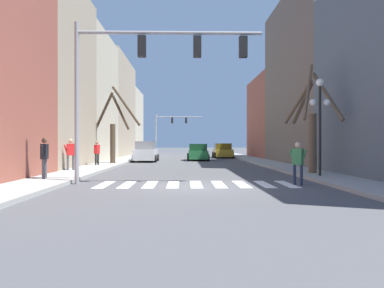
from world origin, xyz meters
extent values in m
plane|color=#4C4C4F|center=(0.00, 0.00, 0.00)|extent=(240.00, 240.00, 0.00)
cube|color=#9E9E99|center=(-6.05, 0.00, 0.07)|extent=(2.15, 90.00, 0.15)
cube|color=#9E9E99|center=(6.05, 0.00, 0.07)|extent=(2.15, 90.00, 0.15)
cube|color=tan|center=(-10.13, 10.32, 5.90)|extent=(6.00, 8.72, 11.79)
cube|color=#BCB299|center=(-10.13, 19.41, 5.58)|extent=(6.00, 9.47, 11.16)
cube|color=tan|center=(-10.13, 30.80, 5.77)|extent=(6.00, 13.31, 11.53)
cube|color=#BCB299|center=(-10.13, 42.46, 4.74)|extent=(6.00, 10.01, 9.48)
cube|color=#66564C|center=(10.13, 14.44, 6.46)|extent=(6.00, 13.14, 12.93)
cube|color=#934C3D|center=(10.13, 26.17, 4.31)|extent=(6.00, 10.31, 8.63)
cube|color=white|center=(-3.60, 0.87, 0.00)|extent=(0.45, 2.60, 0.01)
cube|color=white|center=(-2.70, 0.87, 0.00)|extent=(0.45, 2.60, 0.01)
cube|color=white|center=(-1.80, 0.87, 0.00)|extent=(0.45, 2.60, 0.01)
cube|color=white|center=(-0.90, 0.87, 0.00)|extent=(0.45, 2.60, 0.01)
cube|color=white|center=(0.00, 0.87, 0.00)|extent=(0.45, 2.60, 0.01)
cube|color=white|center=(0.90, 0.87, 0.00)|extent=(0.45, 2.60, 0.01)
cube|color=white|center=(1.80, 0.87, 0.00)|extent=(0.45, 2.60, 0.01)
cube|color=white|center=(2.70, 0.87, 0.00)|extent=(0.45, 2.60, 0.01)
cube|color=white|center=(3.60, 0.87, 0.00)|extent=(0.45, 2.60, 0.01)
cylinder|color=gray|center=(-4.73, 1.05, 3.22)|extent=(0.18, 0.18, 6.43)
cylinder|color=gray|center=(-1.05, 1.05, 6.03)|extent=(7.36, 0.14, 0.14)
cube|color=black|center=(-2.15, 1.05, 5.48)|extent=(0.32, 0.28, 0.84)
cube|color=black|center=(0.05, 1.05, 5.48)|extent=(0.32, 0.28, 0.84)
cube|color=black|center=(1.89, 1.05, 5.48)|extent=(0.32, 0.28, 0.84)
cylinder|color=gray|center=(-4.73, 42.83, 3.01)|extent=(0.18, 0.18, 6.01)
cylinder|color=gray|center=(-1.22, 42.83, 5.61)|extent=(7.01, 0.14, 0.14)
cube|color=black|center=(-2.27, 42.83, 5.06)|extent=(0.32, 0.28, 0.84)
cube|color=black|center=(-0.17, 42.83, 5.06)|extent=(0.32, 0.28, 0.84)
cylinder|color=black|center=(5.72, 3.02, 2.18)|extent=(0.12, 0.12, 4.07)
sphere|color=white|center=(5.72, 3.02, 4.40)|extent=(0.36, 0.36, 0.36)
sphere|color=white|center=(5.40, 3.02, 3.49)|extent=(0.31, 0.31, 0.31)
sphere|color=white|center=(6.04, 3.02, 3.49)|extent=(0.31, 0.31, 0.31)
cube|color=#A38423|center=(3.80, 27.35, 0.57)|extent=(1.86, 4.48, 0.78)
cube|color=#594813|center=(3.80, 27.35, 1.28)|extent=(1.71, 2.33, 0.64)
cylinder|color=black|center=(2.85, 28.74, 0.32)|extent=(0.22, 0.64, 0.64)
cylinder|color=black|center=(4.75, 28.74, 0.32)|extent=(0.22, 0.64, 0.64)
cylinder|color=black|center=(2.85, 25.96, 0.32)|extent=(0.22, 0.64, 0.64)
cylinder|color=black|center=(4.75, 25.96, 0.32)|extent=(0.22, 0.64, 0.64)
cube|color=#236B38|center=(0.83, 21.36, 0.56)|extent=(1.76, 4.23, 0.76)
cube|color=#133A1E|center=(0.83, 21.36, 1.25)|extent=(1.62, 2.20, 0.62)
cylinder|color=black|center=(-0.07, 22.67, 0.32)|extent=(0.22, 0.64, 0.64)
cylinder|color=black|center=(1.72, 22.67, 0.32)|extent=(0.22, 0.64, 0.64)
cylinder|color=black|center=(-0.07, 20.05, 0.32)|extent=(0.22, 0.64, 0.64)
cylinder|color=black|center=(1.72, 20.05, 0.32)|extent=(0.22, 0.64, 0.64)
cube|color=silver|center=(-3.83, 19.09, 0.62)|extent=(1.81, 4.45, 0.89)
cube|color=slate|center=(-3.83, 19.09, 1.42)|extent=(1.66, 2.32, 0.72)
cylinder|color=black|center=(-4.75, 20.47, 0.32)|extent=(0.22, 0.64, 0.64)
cylinder|color=black|center=(-2.91, 20.47, 0.32)|extent=(0.22, 0.64, 0.64)
cylinder|color=black|center=(-4.75, 17.71, 0.32)|extent=(0.22, 0.64, 0.64)
cylinder|color=black|center=(-2.91, 17.71, 0.32)|extent=(0.22, 0.64, 0.64)
cylinder|color=#4C4C51|center=(-6.56, 6.78, 0.56)|extent=(0.12, 0.12, 0.81)
cylinder|color=#4C4C51|center=(-6.82, 6.65, 0.56)|extent=(0.12, 0.12, 0.81)
cube|color=red|center=(-6.69, 6.72, 1.28)|extent=(0.46, 0.38, 0.64)
sphere|color=tan|center=(-6.69, 6.72, 1.75)|extent=(0.23, 0.23, 0.23)
cylinder|color=red|center=(-6.49, 6.82, 1.24)|extent=(0.29, 0.20, 0.62)
cylinder|color=red|center=(-6.90, 6.62, 1.24)|extent=(0.29, 0.20, 0.62)
cylinder|color=#4C4C51|center=(-6.31, 1.73, 0.56)|extent=(0.12, 0.12, 0.81)
cylinder|color=#4C4C51|center=(-6.33, 2.03, 0.56)|extent=(0.12, 0.12, 0.81)
cube|color=black|center=(-6.32, 1.88, 1.28)|extent=(0.24, 0.41, 0.64)
sphere|color=brown|center=(-6.32, 1.88, 1.75)|extent=(0.23, 0.23, 0.23)
cylinder|color=black|center=(-6.31, 1.65, 1.24)|extent=(0.10, 0.28, 0.62)
cylinder|color=black|center=(-6.33, 2.11, 1.24)|extent=(0.10, 0.28, 0.62)
cylinder|color=black|center=(-6.29, 11.55, 0.53)|extent=(0.11, 0.11, 0.77)
cylinder|color=black|center=(-6.40, 11.30, 0.53)|extent=(0.11, 0.11, 0.77)
cube|color=red|center=(-6.35, 11.42, 1.22)|extent=(0.34, 0.43, 0.60)
sphere|color=#8C664C|center=(-6.35, 11.42, 1.66)|extent=(0.22, 0.22, 0.22)
cylinder|color=red|center=(-6.26, 11.62, 1.18)|extent=(0.18, 0.27, 0.58)
cylinder|color=red|center=(-6.43, 11.22, 1.18)|extent=(0.18, 0.27, 0.58)
cylinder|color=#282D47|center=(3.83, 0.61, 0.40)|extent=(0.12, 0.12, 0.79)
cylinder|color=#282D47|center=(4.04, 0.41, 0.40)|extent=(0.12, 0.12, 0.79)
cube|color=#337542|center=(3.94, 0.51, 1.10)|extent=(0.43, 0.42, 0.62)
sphere|color=beige|center=(3.94, 0.51, 1.56)|extent=(0.22, 0.22, 0.22)
cylinder|color=#337542|center=(3.77, 0.66, 1.06)|extent=(0.26, 0.25, 0.60)
cylinder|color=#337542|center=(4.10, 0.36, 1.06)|extent=(0.26, 0.25, 0.60)
cylinder|color=brown|center=(5.92, 4.60, 1.62)|extent=(0.41, 0.41, 2.94)
cylinder|color=brown|center=(5.45, 3.85, 4.11)|extent=(1.03, 1.67, 2.91)
cylinder|color=brown|center=(6.34, 3.74, 3.88)|extent=(0.96, 1.91, 2.59)
cylinder|color=brown|center=(5.66, 5.40, 3.66)|extent=(0.64, 1.76, 2.03)
cylinder|color=brown|center=(5.41, 5.29, 3.74)|extent=(1.10, 1.56, 2.18)
cylinder|color=#473828|center=(-5.77, 13.99, 1.60)|extent=(0.39, 0.39, 2.89)
cylinder|color=#473828|center=(-4.75, 13.79, 4.37)|extent=(2.20, 0.62, 3.00)
cylinder|color=#473828|center=(-6.53, 14.53, 4.07)|extent=(1.66, 1.31, 2.74)
cylinder|color=#473828|center=(-5.19, 14.06, 3.91)|extent=(1.34, 0.32, 2.59)
camera|label=1|loc=(-0.47, -13.87, 1.63)|focal=35.00mm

